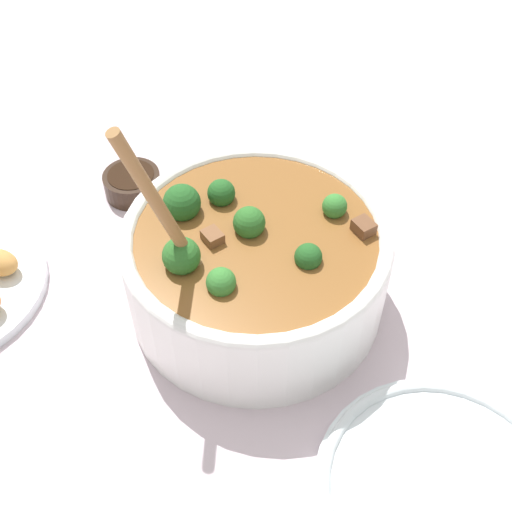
# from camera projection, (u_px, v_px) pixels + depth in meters

# --- Properties ---
(ground_plane) EXTENTS (4.00, 4.00, 0.00)m
(ground_plane) POSITION_uv_depth(u_px,v_px,m) (256.00, 298.00, 0.72)
(ground_plane) COLOR silver
(stew_bowl) EXTENTS (0.28, 0.28, 0.28)m
(stew_bowl) POSITION_uv_depth(u_px,v_px,m) (255.00, 261.00, 0.67)
(stew_bowl) COLOR white
(stew_bowl) RESTS_ON ground_plane
(condiment_bowl) EXTENTS (0.07, 0.07, 0.03)m
(condiment_bowl) POSITION_uv_depth(u_px,v_px,m) (132.00, 183.00, 0.83)
(condiment_bowl) COLOR black
(condiment_bowl) RESTS_ON ground_plane
(empty_plate) EXTENTS (0.23, 0.23, 0.02)m
(empty_plate) POSITION_uv_depth(u_px,v_px,m) (444.00, 494.00, 0.56)
(empty_plate) COLOR white
(empty_plate) RESTS_ON ground_plane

